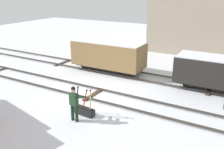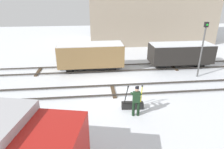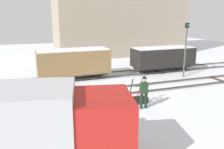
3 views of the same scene
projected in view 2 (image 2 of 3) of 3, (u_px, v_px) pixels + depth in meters
name	position (u px, v px, depth m)	size (l,w,h in m)	color
ground_plane	(113.00, 91.00, 13.21)	(60.00, 60.00, 0.00)	silver
track_main_line	(113.00, 90.00, 13.17)	(44.00, 1.94, 0.18)	#38332D
track_siding_near	(108.00, 68.00, 17.01)	(44.00, 1.94, 0.18)	#38332D
switch_lever_frame	(133.00, 104.00, 11.19)	(1.27, 0.46, 1.45)	black
rail_worker	(136.00, 99.00, 10.26)	(0.57, 0.69, 1.76)	black
signal_post	(203.00, 45.00, 14.62)	(0.24, 0.32, 4.23)	#4C4C4C
freight_car_back_track	(181.00, 54.00, 17.21)	(5.40, 2.02, 2.12)	#2D2B28
freight_car_far_end	(91.00, 55.00, 16.40)	(5.39, 2.08, 2.32)	#2D2B28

